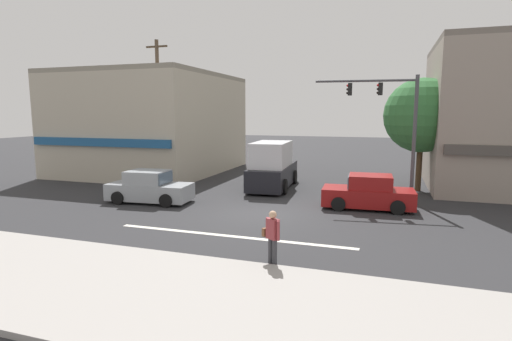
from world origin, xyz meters
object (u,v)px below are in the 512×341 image
at_px(sedan_crossing_rightbound, 368,193).
at_px(box_truck_crossing_leftbound, 272,167).
at_px(pedestrian_foreground_with_bag, 272,235).
at_px(street_tree, 422,116).
at_px(sedan_waiting_far, 150,188).
at_px(traffic_light_mast, 394,118).
at_px(utility_pole_near_left, 159,111).

relative_size(sedan_crossing_rightbound, box_truck_crossing_leftbound, 0.73).
relative_size(sedan_crossing_rightbound, pedestrian_foreground_with_bag, 2.50).
xyz_separation_m(street_tree, sedan_crossing_rightbound, (-2.50, -5.39, -3.54)).
bearing_deg(sedan_waiting_far, traffic_light_mast, 18.95).
relative_size(street_tree, traffic_light_mast, 1.02).
distance_m(utility_pole_near_left, sedan_crossing_rightbound, 13.42).
bearing_deg(utility_pole_near_left, traffic_light_mast, -3.30).
bearing_deg(pedestrian_foreground_with_bag, street_tree, 70.82).
distance_m(box_truck_crossing_leftbound, pedestrian_foreground_with_bag, 12.19).
bearing_deg(sedan_waiting_far, utility_pole_near_left, 115.45).
distance_m(utility_pole_near_left, box_truck_crossing_leftbound, 7.76).
bearing_deg(street_tree, pedestrian_foreground_with_bag, -109.18).
xyz_separation_m(utility_pole_near_left, sedan_waiting_far, (2.23, -4.68, -3.80)).
relative_size(traffic_light_mast, box_truck_crossing_leftbound, 1.08).
relative_size(street_tree, box_truck_crossing_leftbound, 1.11).
bearing_deg(pedestrian_foreground_with_bag, sedan_crossing_rightbound, 74.76).
xyz_separation_m(utility_pole_near_left, traffic_light_mast, (13.59, -0.78, -0.34)).
height_order(traffic_light_mast, sedan_waiting_far, traffic_light_mast).
bearing_deg(sedan_crossing_rightbound, utility_pole_near_left, 167.93).
bearing_deg(pedestrian_foreground_with_bag, traffic_light_mast, 72.29).
height_order(sedan_crossing_rightbound, box_truck_crossing_leftbound, box_truck_crossing_leftbound).
bearing_deg(traffic_light_mast, sedan_waiting_far, -161.05).
bearing_deg(street_tree, traffic_light_mast, -113.34).
distance_m(sedan_crossing_rightbound, sedan_waiting_far, 10.55).
bearing_deg(street_tree, box_truck_crossing_leftbound, -166.53).
xyz_separation_m(utility_pole_near_left, pedestrian_foreground_with_bag, (10.34, -10.96, -3.56)).
height_order(utility_pole_near_left, sedan_crossing_rightbound, utility_pole_near_left).
xyz_separation_m(box_truck_crossing_leftbound, pedestrian_foreground_with_bag, (3.34, -11.72, -0.30)).
bearing_deg(traffic_light_mast, box_truck_crossing_leftbound, 166.82).
bearing_deg(traffic_light_mast, sedan_crossing_rightbound, -117.59).
bearing_deg(utility_pole_near_left, sedan_waiting_far, -64.55).
relative_size(street_tree, pedestrian_foreground_with_bag, 3.79).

